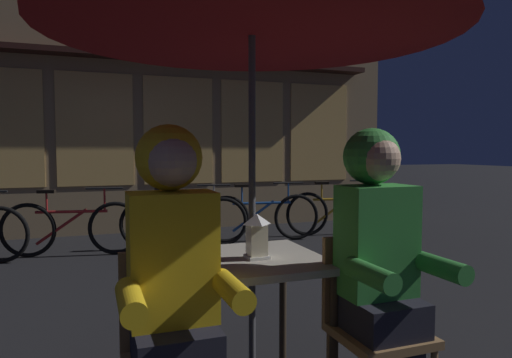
{
  "coord_description": "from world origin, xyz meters",
  "views": [
    {
      "loc": [
        -0.78,
        -2.2,
        1.3
      ],
      "look_at": [
        0.0,
        -0.06,
        1.15
      ],
      "focal_mm": 31.94,
      "sensor_mm": 36.0,
      "label": 1
    }
  ],
  "objects": [
    {
      "name": "cafe_table",
      "position": [
        0.0,
        0.0,
        0.64
      ],
      "size": [
        0.72,
        0.72,
        0.74
      ],
      "color": "#B2AD9E",
      "rests_on": "ground_plane"
    },
    {
      "name": "lantern",
      "position": [
        0.01,
        -0.03,
        0.86
      ],
      "size": [
        0.11,
        0.11,
        0.23
      ],
      "color": "white",
      "rests_on": "cafe_table"
    },
    {
      "name": "chair_left",
      "position": [
        -0.48,
        -0.37,
        0.49
      ],
      "size": [
        0.4,
        0.4,
        0.87
      ],
      "color": "olive",
      "rests_on": "ground_plane"
    },
    {
      "name": "chair_right",
      "position": [
        0.48,
        -0.37,
        0.49
      ],
      "size": [
        0.4,
        0.4,
        0.87
      ],
      "color": "olive",
      "rests_on": "ground_plane"
    },
    {
      "name": "person_left_hooded",
      "position": [
        -0.48,
        -0.43,
        0.85
      ],
      "size": [
        0.45,
        0.56,
        1.4
      ],
      "color": "black",
      "rests_on": "ground_plane"
    },
    {
      "name": "person_right_hooded",
      "position": [
        0.48,
        -0.43,
        0.85
      ],
      "size": [
        0.45,
        0.56,
        1.4
      ],
      "color": "black",
      "rests_on": "ground_plane"
    },
    {
      "name": "shopfront_building",
      "position": [
        -0.7,
        5.39,
        3.09
      ],
      "size": [
        10.0,
        0.93,
        6.2
      ],
      "color": "#937A56",
      "rests_on": "ground_plane"
    },
    {
      "name": "bicycle_second",
      "position": [
        -1.01,
        3.73,
        0.35
      ],
      "size": [
        1.66,
        0.38,
        0.84
      ],
      "color": "black",
      "rests_on": "ground_plane"
    },
    {
      "name": "bicycle_third",
      "position": [
        0.38,
        3.73,
        0.35
      ],
      "size": [
        1.67,
        0.3,
        0.84
      ],
      "color": "black",
      "rests_on": "ground_plane"
    },
    {
      "name": "bicycle_fourth",
      "position": [
        1.48,
        3.77,
        0.35
      ],
      "size": [
        1.67,
        0.28,
        0.84
      ],
      "color": "black",
      "rests_on": "ground_plane"
    },
    {
      "name": "bicycle_fifth",
      "position": [
        2.77,
        3.84,
        0.35
      ],
      "size": [
        1.67,
        0.32,
        0.84
      ],
      "color": "black",
      "rests_on": "ground_plane"
    }
  ]
}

